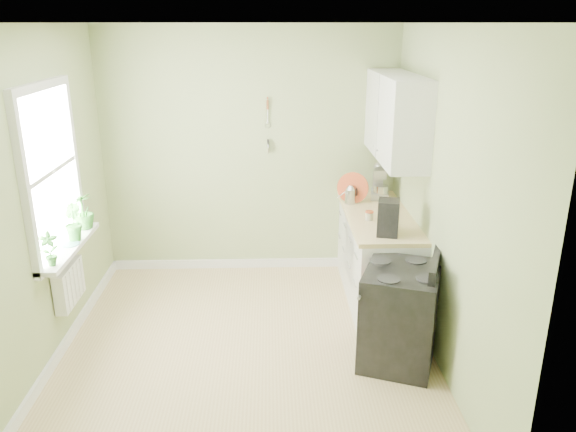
{
  "coord_description": "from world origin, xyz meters",
  "views": [
    {
      "loc": [
        0.22,
        -4.22,
        2.7
      ],
      "look_at": [
        0.38,
        0.55,
        1.05
      ],
      "focal_mm": 35.0,
      "sensor_mm": 36.0,
      "label": 1
    }
  ],
  "objects_px": {
    "stove": "(400,315)",
    "kettle": "(350,194)",
    "coffee_maker": "(388,218)",
    "stand_mixer": "(380,183)"
  },
  "relations": [
    {
      "from": "kettle",
      "to": "coffee_maker",
      "type": "bearing_deg",
      "value": -77.32
    },
    {
      "from": "kettle",
      "to": "stand_mixer",
      "type": "bearing_deg",
      "value": 31.63
    },
    {
      "from": "stand_mixer",
      "to": "kettle",
      "type": "xyz_separation_m",
      "value": [
        -0.35,
        -0.21,
        -0.06
      ]
    },
    {
      "from": "coffee_maker",
      "to": "stove",
      "type": "bearing_deg",
      "value": -88.08
    },
    {
      "from": "kettle",
      "to": "coffee_maker",
      "type": "distance_m",
      "value": 0.94
    },
    {
      "from": "stove",
      "to": "kettle",
      "type": "distance_m",
      "value": 1.62
    },
    {
      "from": "kettle",
      "to": "stove",
      "type": "bearing_deg",
      "value": -81.42
    },
    {
      "from": "stove",
      "to": "kettle",
      "type": "xyz_separation_m",
      "value": [
        -0.23,
        1.5,
        0.59
      ]
    },
    {
      "from": "stove",
      "to": "kettle",
      "type": "bearing_deg",
      "value": 98.58
    },
    {
      "from": "kettle",
      "to": "coffee_maker",
      "type": "xyz_separation_m",
      "value": [
        0.21,
        -0.92,
        0.05
      ]
    }
  ]
}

